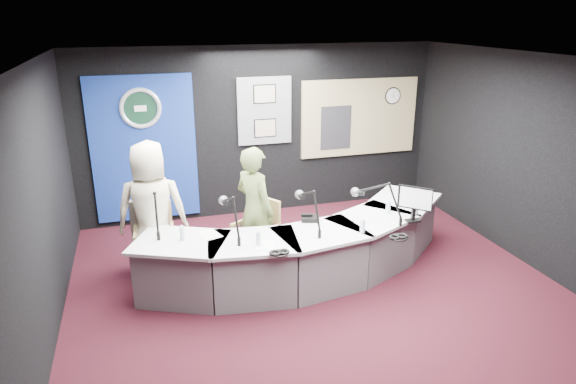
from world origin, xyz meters
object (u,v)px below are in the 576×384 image
object	(u,v)px
broadcast_desk	(305,250)
armchair_left	(155,238)
person_man	(152,211)
armchair_right	(255,233)
person_woman	(255,210)

from	to	relation	value
broadcast_desk	armchair_left	xyz separation A→B (m)	(-1.85, 0.59, 0.15)
armchair_left	person_man	size ratio (longest dim) A/B	0.59
broadcast_desk	armchair_right	size ratio (longest dim) A/B	4.37
armchair_left	person_woman	bearing A→B (deg)	-6.03
armchair_left	person_woman	distance (m)	1.34
armchair_left	broadcast_desk	bearing A→B (deg)	-14.75
armchair_left	person_woman	size ratio (longest dim) A/B	0.63
person_man	person_woman	world-z (taller)	person_man
armchair_right	person_man	world-z (taller)	person_man
person_man	person_woman	distance (m)	1.30
armchair_right	person_woman	world-z (taller)	person_woman
armchair_right	person_woman	distance (m)	0.33
armchair_right	armchair_left	bearing A→B (deg)	-131.20
broadcast_desk	armchair_right	bearing A→B (deg)	145.41
broadcast_desk	person_woman	world-z (taller)	person_woman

